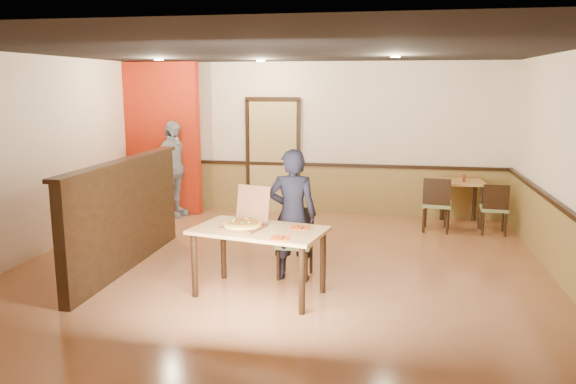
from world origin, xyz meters
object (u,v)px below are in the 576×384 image
side_table (462,191)px  diner (293,215)px  passerby (173,169)px  pizza_box (245,222)px  condiment (464,178)px  diner_chair (296,239)px  side_chair_left (437,202)px  main_table (259,238)px  side_chair_right (495,207)px

side_table → diner: bearing=-126.1°
passerby → pizza_box: size_ratio=2.96×
passerby → condiment: bearing=-68.8°
diner → condiment: diner is taller
diner_chair → side_chair_left: side_chair_left is taller
diner_chair → main_table: bearing=-110.1°
diner → pizza_box: 0.73m
diner → diner_chair: bearing=-101.5°
diner_chair → pizza_box: (-0.47, -0.71, 0.37)m
main_table → diner: (0.28, 0.61, 0.14)m
diner → passerby: size_ratio=0.93×
side_chair_right → diner_chair: bearing=45.6°
side_chair_right → pizza_box: (-3.29, -3.23, 0.39)m
side_chair_left → pizza_box: 4.03m
diner → side_chair_right: bearing=-140.8°
main_table → side_chair_right: side_chair_right is taller
condiment → main_table: bearing=-125.3°
main_table → side_table: size_ratio=2.11×
side_chair_left → condiment: (0.47, 0.51, 0.33)m
pizza_box → side_chair_left: bearing=68.4°
side_table → side_chair_left: bearing=-126.6°
diner_chair → side_table: size_ratio=1.13×
side_chair_left → pizza_box: (-2.38, -3.23, 0.35)m
side_chair_left → diner: bearing=61.3°
side_chair_right → side_table: 0.77m
pizza_box → side_table: bearing=68.4°
diner_chair → side_chair_right: size_ratio=1.03×
main_table → side_table: main_table is taller
main_table → passerby: (-2.45, 3.55, 0.20)m
diner_chair → pizza_box: 0.93m
passerby → side_table: bearing=-67.6°
diner → pizza_box: size_ratio=2.77×
main_table → side_chair_right: (3.11, 3.27, -0.22)m
diner_chair → side_table: 3.93m
diner_chair → side_chair_left: size_ratio=0.95×
diner_chair → side_table: (2.37, 3.13, 0.12)m
pizza_box → condiment: pizza_box is taller
side_chair_left → diner: diner is taller
side_table → pizza_box: pizza_box is taller
condiment → side_chair_left: bearing=-132.5°
passerby → side_chair_right: bearing=-74.2°
passerby → side_chair_left: bearing=-74.8°
main_table → side_chair_left: bearing=67.8°
main_table → side_table: 4.71m
side_chair_right → side_table: size_ratio=1.10×
main_table → side_chair_right: 4.52m
side_chair_left → side_chair_right: bearing=-172.4°
diner_chair → diner: bearing=-95.6°
side_chair_left → main_table: bearing=63.2°
side_chair_right → condiment: 0.77m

